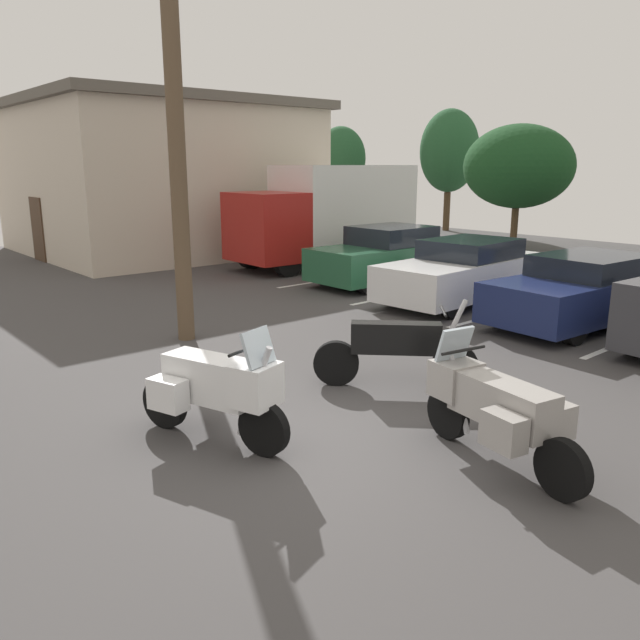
{
  "coord_description": "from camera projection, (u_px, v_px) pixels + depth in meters",
  "views": [
    {
      "loc": [
        5.1,
        -4.45,
        3.12
      ],
      "look_at": [
        -1.21,
        1.07,
        1.06
      ],
      "focal_mm": 35.42,
      "sensor_mm": 36.0,
      "label": 1
    }
  ],
  "objects": [
    {
      "name": "utility_pole",
      "position": [
        172.0,
        59.0,
        10.52
      ],
      "size": [
        1.54,
        1.13,
        9.46
      ],
      "color": "brown",
      "rests_on": "ground"
    },
    {
      "name": "tree_center",
      "position": [
        519.0,
        167.0,
        23.44
      ],
      "size": [
        4.04,
        4.04,
        4.62
      ],
      "color": "#4C3823",
      "rests_on": "ground"
    },
    {
      "name": "car_navy",
      "position": [
        587.0,
        290.0,
        12.69
      ],
      "size": [
        2.16,
        4.86,
        1.39
      ],
      "color": "navy",
      "rests_on": "ground"
    },
    {
      "name": "motorcycle_third",
      "position": [
        397.0,
        348.0,
        9.01
      ],
      "size": [
        1.78,
        1.73,
        1.31
      ],
      "color": "black",
      "rests_on": "ground"
    },
    {
      "name": "tree_center_right",
      "position": [
        449.0,
        151.0,
        30.15
      ],
      "size": [
        2.81,
        2.81,
        5.73
      ],
      "color": "#4C3823",
      "rests_on": "ground"
    },
    {
      "name": "motorcycle_second",
      "position": [
        495.0,
        406.0,
        6.69
      ],
      "size": [
        2.22,
        0.99,
        1.36
      ],
      "color": "black",
      "rests_on": "ground"
    },
    {
      "name": "motorcycle_touring",
      "position": [
        217.0,
        387.0,
        7.16
      ],
      "size": [
        2.05,
        1.1,
        1.43
      ],
      "color": "black",
      "rests_on": "ground"
    },
    {
      "name": "building_side",
      "position": [
        159.0,
        177.0,
        23.38
      ],
      "size": [
        9.76,
        9.56,
        5.33
      ],
      "color": "beige",
      "rests_on": "ground"
    },
    {
      "name": "box_truck",
      "position": [
        328.0,
        214.0,
        19.96
      ],
      "size": [
        2.42,
        6.18,
        3.12
      ],
      "color": "#A51E19",
      "rests_on": "ground"
    },
    {
      "name": "tree_far_right",
      "position": [
        341.0,
        159.0,
        31.23
      ],
      "size": [
        2.47,
        2.47,
        4.99
      ],
      "color": "#4C3823",
      "rests_on": "ground"
    },
    {
      "name": "car_white",
      "position": [
        465.0,
        272.0,
        14.73
      ],
      "size": [
        2.1,
        4.83,
        1.45
      ],
      "color": "white",
      "rests_on": "ground"
    },
    {
      "name": "car_green",
      "position": [
        387.0,
        256.0,
        17.06
      ],
      "size": [
        1.91,
        4.35,
        1.53
      ],
      "color": "#235638",
      "rests_on": "ground"
    },
    {
      "name": "ground",
      "position": [
        319.0,
        446.0,
        7.33
      ],
      "size": [
        44.0,
        44.0,
        0.1
      ],
      "primitive_type": "cube",
      "color": "#423F3F"
    },
    {
      "name": "parking_stripes",
      "position": [
        578.0,
        320.0,
        13.08
      ],
      "size": [
        13.93,
        5.09,
        0.01
      ],
      "color": "silver",
      "rests_on": "ground"
    }
  ]
}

